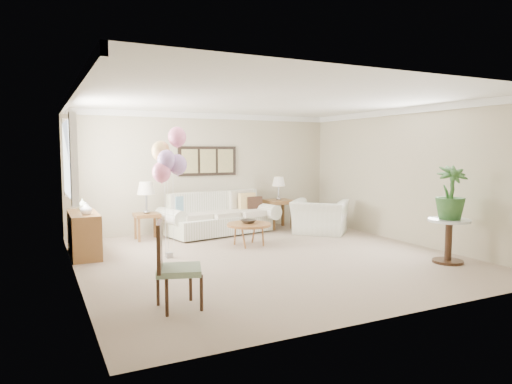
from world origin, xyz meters
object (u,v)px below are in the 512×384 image
(coffee_table, at_px, (249,225))
(accent_chair, at_px, (172,264))
(sofa, at_px, (219,218))
(armchair, at_px, (319,217))
(balloon_cluster, at_px, (169,158))

(coffee_table, relative_size, accent_chair, 0.83)
(sofa, relative_size, armchair, 2.35)
(armchair, bearing_deg, accent_chair, 83.70)
(sofa, distance_m, armchair, 2.16)
(sofa, bearing_deg, balloon_cluster, -132.24)
(accent_chair, bearing_deg, balloon_cluster, 75.27)
(coffee_table, xyz_separation_m, armchair, (1.91, 0.49, -0.03))
(armchair, xyz_separation_m, balloon_cluster, (-3.49, -0.78, 1.31))
(coffee_table, height_order, armchair, armchair)
(sofa, height_order, armchair, sofa)
(sofa, height_order, accent_chair, accent_chair)
(sofa, distance_m, balloon_cluster, 2.62)
(sofa, xyz_separation_m, balloon_cluster, (-1.52, -1.67, 1.31))
(sofa, relative_size, coffee_table, 3.11)
(coffee_table, bearing_deg, armchair, 14.33)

